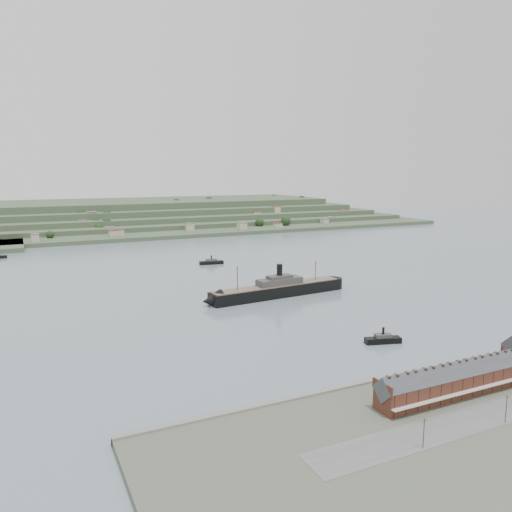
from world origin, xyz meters
name	(u,v)px	position (x,y,z in m)	size (l,w,h in m)	color
ground	(252,287)	(0.00, 0.00, 0.00)	(1400.00, 1400.00, 0.00)	slate
terrace_row	(453,381)	(-10.00, -168.02, 6.84)	(55.60, 9.80, 11.07)	#4F281C
far_peninsula	(147,215)	(27.91, 393.10, 11.88)	(760.00, 309.00, 30.00)	#394E34
steamship	(274,290)	(0.14, -28.73, 4.11)	(92.91, 18.36, 22.28)	black
tugboat	(383,339)	(5.75, -116.58, 1.66)	(15.67, 8.07, 6.82)	black
ferry_east	(211,262)	(3.80, 81.53, 1.66)	(18.91, 7.70, 6.89)	black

